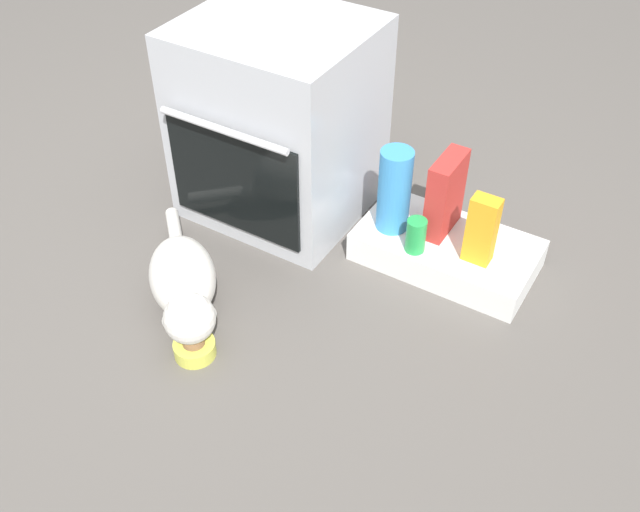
{
  "coord_description": "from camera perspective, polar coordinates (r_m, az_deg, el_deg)",
  "views": [
    {
      "loc": [
        1.22,
        -1.39,
        1.68
      ],
      "look_at": [
        0.38,
        -0.0,
        0.25
      ],
      "focal_mm": 41.05,
      "sensor_mm": 36.0,
      "label": 1
    }
  ],
  "objects": [
    {
      "name": "ground",
      "position": [
        2.5,
        -7.48,
        -1.27
      ],
      "size": [
        8.0,
        8.0,
        0.0
      ],
      "primitive_type": "plane",
      "color": "#56514C"
    },
    {
      "name": "oven",
      "position": [
        2.59,
        -3.24,
        10.42
      ],
      "size": [
        0.6,
        0.59,
        0.7
      ],
      "color": "#B7BABF",
      "rests_on": "ground"
    },
    {
      "name": "pantry_cabinet",
      "position": [
        2.52,
        9.81,
        0.46
      ],
      "size": [
        0.6,
        0.33,
        0.11
      ],
      "primitive_type": "cube",
      "color": "white",
      "rests_on": "ground"
    },
    {
      "name": "food_bowl",
      "position": [
        2.24,
        -9.75,
        -7.03
      ],
      "size": [
        0.13,
        0.13,
        0.08
      ],
      "color": "#D1D14C",
      "rests_on": "ground"
    },
    {
      "name": "cat",
      "position": [
        2.3,
        -10.57,
        -2.18
      ],
      "size": [
        0.53,
        0.52,
        0.23
      ],
      "rotation": [
        0.0,
        0.0,
        -0.77
      ],
      "color": "silver",
      "rests_on": "ground"
    },
    {
      "name": "cereal_box",
      "position": [
        2.44,
        9.74,
        4.72
      ],
      "size": [
        0.07,
        0.18,
        0.28
      ],
      "primitive_type": "cube",
      "color": "#B72D28",
      "rests_on": "pantry_cabinet"
    },
    {
      "name": "soda_can",
      "position": [
        2.39,
        7.48,
        1.6
      ],
      "size": [
        0.07,
        0.07,
        0.12
      ],
      "primitive_type": "cylinder",
      "color": "green",
      "rests_on": "pantry_cabinet"
    },
    {
      "name": "juice_carton",
      "position": [
        2.35,
        12.49,
        1.99
      ],
      "size": [
        0.09,
        0.06,
        0.24
      ],
      "primitive_type": "cube",
      "color": "orange",
      "rests_on": "pantry_cabinet"
    },
    {
      "name": "water_bottle",
      "position": [
        2.42,
        5.82,
        5.11
      ],
      "size": [
        0.11,
        0.11,
        0.3
      ],
      "primitive_type": "cylinder",
      "color": "#388CD1",
      "rests_on": "pantry_cabinet"
    }
  ]
}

